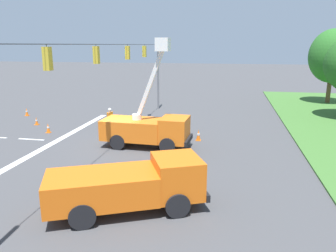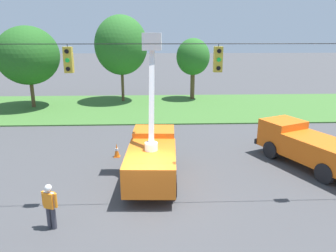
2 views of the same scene
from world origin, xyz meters
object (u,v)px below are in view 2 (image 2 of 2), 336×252
at_px(tree_west, 28,56).
at_px(traffic_cone_mid_left, 117,150).
at_px(tree_east, 193,57).
at_px(road_worker, 50,204).
at_px(utility_truck_bucket_lift, 152,154).
at_px(tree_centre, 121,45).
at_px(utility_truck_support_near, 309,146).

relative_size(tree_west, traffic_cone_mid_left, 9.45).
bearing_deg(tree_east, road_worker, -108.46).
relative_size(tree_east, utility_truck_bucket_lift, 0.92).
distance_m(tree_east, road_worker, 25.14).
relative_size(tree_centre, utility_truck_support_near, 1.30).
relative_size(tree_east, utility_truck_support_near, 0.96).
relative_size(utility_truck_support_near, traffic_cone_mid_left, 8.30).
bearing_deg(tree_east, tree_west, -167.98).
bearing_deg(traffic_cone_mid_left, road_worker, -102.77).
bearing_deg(utility_truck_support_near, tree_centre, 123.57).
distance_m(road_worker, traffic_cone_mid_left, 7.35).
bearing_deg(tree_west, tree_east, 12.02).
distance_m(tree_centre, road_worker, 23.33).
bearing_deg(tree_centre, tree_west, -162.89).
xyz_separation_m(tree_centre, traffic_cone_mid_left, (1.05, -15.70, -5.32)).
height_order(tree_east, utility_truck_bucket_lift, utility_truck_bucket_lift).
xyz_separation_m(tree_centre, utility_truck_bucket_lift, (3.14, -18.85, -4.36)).
relative_size(tree_west, tree_centre, 0.88).
xyz_separation_m(tree_centre, utility_truck_support_near, (11.56, -17.41, -4.59)).
relative_size(utility_truck_support_near, road_worker, 3.76).
bearing_deg(utility_truck_bucket_lift, tree_centre, 99.47).
distance_m(utility_truck_support_near, traffic_cone_mid_left, 10.67).
distance_m(tree_east, traffic_cone_mid_left, 18.09).
xyz_separation_m(utility_truck_bucket_lift, traffic_cone_mid_left, (-2.10, 3.15, -0.96)).
bearing_deg(road_worker, utility_truck_bucket_lift, 47.06).
relative_size(tree_west, tree_east, 1.18).
distance_m(tree_west, utility_truck_support_near, 25.09).
height_order(tree_west, tree_centre, tree_centre).
bearing_deg(utility_truck_support_near, utility_truck_bucket_lift, -170.31).
bearing_deg(road_worker, utility_truck_support_near, 24.12).
xyz_separation_m(tree_east, traffic_cone_mid_left, (-6.26, -16.47, -4.08)).
relative_size(tree_west, utility_truck_bucket_lift, 1.08).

